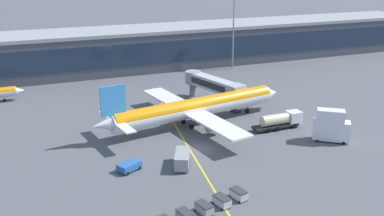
{
  "coord_description": "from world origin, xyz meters",
  "views": [
    {
      "loc": [
        -29.66,
        -68.94,
        33.59
      ],
      "look_at": [
        1.87,
        9.93,
        4.5
      ],
      "focal_mm": 41.38,
      "sensor_mm": 36.0,
      "label": 1
    }
  ],
  "objects_px": {
    "pushback_tug": "(130,166)",
    "baggage_cart_2": "(204,208)",
    "baggage_cart_1": "(185,216)",
    "baggage_cart_3": "(222,201)",
    "main_airliner": "(196,108)",
    "catering_lift": "(331,126)",
    "baggage_cart_4": "(239,194)",
    "fuel_tanker": "(280,120)",
    "lavatory_truck": "(182,158)"
  },
  "relations": [
    {
      "from": "baggage_cart_1",
      "to": "baggage_cart_3",
      "type": "xyz_separation_m",
      "value": [
        6.19,
        1.64,
        0.0
      ]
    },
    {
      "from": "pushback_tug",
      "to": "catering_lift",
      "type": "bearing_deg",
      "value": -3.19
    },
    {
      "from": "lavatory_truck",
      "to": "baggage_cart_1",
      "type": "distance_m",
      "value": 16.61
    },
    {
      "from": "catering_lift",
      "to": "baggage_cart_4",
      "type": "relative_size",
      "value": 2.35
    },
    {
      "from": "fuel_tanker",
      "to": "main_airliner",
      "type": "bearing_deg",
      "value": 150.99
    },
    {
      "from": "main_airliner",
      "to": "lavatory_truck",
      "type": "bearing_deg",
      "value": -118.81
    },
    {
      "from": "fuel_tanker",
      "to": "pushback_tug",
      "type": "bearing_deg",
      "value": -168.15
    },
    {
      "from": "lavatory_truck",
      "to": "baggage_cart_3",
      "type": "bearing_deg",
      "value": -86.95
    },
    {
      "from": "catering_lift",
      "to": "baggage_cart_1",
      "type": "height_order",
      "value": "catering_lift"
    },
    {
      "from": "lavatory_truck",
      "to": "baggage_cart_3",
      "type": "relative_size",
      "value": 2.11
    },
    {
      "from": "main_airliner",
      "to": "baggage_cart_3",
      "type": "relative_size",
      "value": 15.14
    },
    {
      "from": "fuel_tanker",
      "to": "baggage_cart_1",
      "type": "bearing_deg",
      "value": -141.19
    },
    {
      "from": "pushback_tug",
      "to": "lavatory_truck",
      "type": "distance_m",
      "value": 8.87
    },
    {
      "from": "baggage_cart_2",
      "to": "baggage_cart_4",
      "type": "relative_size",
      "value": 1.0
    },
    {
      "from": "baggage_cart_3",
      "to": "baggage_cart_2",
      "type": "bearing_deg",
      "value": -165.12
    },
    {
      "from": "fuel_tanker",
      "to": "baggage_cart_1",
      "type": "relative_size",
      "value": 3.67
    },
    {
      "from": "pushback_tug",
      "to": "baggage_cart_4",
      "type": "distance_m",
      "value": 19.46
    },
    {
      "from": "lavatory_truck",
      "to": "fuel_tanker",
      "type": "bearing_deg",
      "value": 19.29
    },
    {
      "from": "baggage_cart_2",
      "to": "baggage_cart_3",
      "type": "bearing_deg",
      "value": 14.88
    },
    {
      "from": "baggage_cart_2",
      "to": "baggage_cart_3",
      "type": "relative_size",
      "value": 1.0
    },
    {
      "from": "main_airliner",
      "to": "baggage_cart_1",
      "type": "xyz_separation_m",
      "value": [
        -14.93,
        -32.93,
        -2.99
      ]
    },
    {
      "from": "catering_lift",
      "to": "baggage_cart_2",
      "type": "bearing_deg",
      "value": -156.15
    },
    {
      "from": "main_airliner",
      "to": "baggage_cart_3",
      "type": "xyz_separation_m",
      "value": [
        -8.74,
        -31.29,
        -2.99
      ]
    },
    {
      "from": "baggage_cart_2",
      "to": "baggage_cart_3",
      "type": "height_order",
      "value": "same"
    },
    {
      "from": "catering_lift",
      "to": "main_airliner",
      "type": "bearing_deg",
      "value": 139.31
    },
    {
      "from": "catering_lift",
      "to": "baggage_cart_1",
      "type": "xyz_separation_m",
      "value": [
        -35.57,
        -15.18,
        -2.28
      ]
    },
    {
      "from": "catering_lift",
      "to": "baggage_cart_2",
      "type": "height_order",
      "value": "catering_lift"
    },
    {
      "from": "pushback_tug",
      "to": "baggage_cart_2",
      "type": "distance_m",
      "value": 17.7
    },
    {
      "from": "fuel_tanker",
      "to": "baggage_cart_4",
      "type": "relative_size",
      "value": 3.67
    },
    {
      "from": "lavatory_truck",
      "to": "pushback_tug",
      "type": "bearing_deg",
      "value": 169.13
    },
    {
      "from": "main_airliner",
      "to": "pushback_tug",
      "type": "relative_size",
      "value": 10.09
    },
    {
      "from": "baggage_cart_2",
      "to": "baggage_cart_4",
      "type": "distance_m",
      "value": 6.4
    },
    {
      "from": "catering_lift",
      "to": "baggage_cart_4",
      "type": "height_order",
      "value": "catering_lift"
    },
    {
      "from": "pushback_tug",
      "to": "baggage_cart_1",
      "type": "relative_size",
      "value": 1.5
    },
    {
      "from": "catering_lift",
      "to": "baggage_cart_3",
      "type": "distance_m",
      "value": 32.44
    },
    {
      "from": "lavatory_truck",
      "to": "baggage_cart_1",
      "type": "relative_size",
      "value": 2.11
    },
    {
      "from": "baggage_cart_3",
      "to": "lavatory_truck",
      "type": "bearing_deg",
      "value": 93.05
    },
    {
      "from": "fuel_tanker",
      "to": "pushback_tug",
      "type": "distance_m",
      "value": 34.32
    },
    {
      "from": "baggage_cart_4",
      "to": "baggage_cart_2",
      "type": "bearing_deg",
      "value": -165.12
    },
    {
      "from": "main_airliner",
      "to": "baggage_cart_3",
      "type": "height_order",
      "value": "main_airliner"
    },
    {
      "from": "baggage_cart_1",
      "to": "baggage_cart_2",
      "type": "relative_size",
      "value": 1.0
    },
    {
      "from": "main_airliner",
      "to": "baggage_cart_2",
      "type": "relative_size",
      "value": 15.14
    },
    {
      "from": "lavatory_truck",
      "to": "baggage_cart_3",
      "type": "xyz_separation_m",
      "value": [
        0.75,
        -14.04,
        -0.64
      ]
    },
    {
      "from": "fuel_tanker",
      "to": "baggage_cart_2",
      "type": "relative_size",
      "value": 3.67
    },
    {
      "from": "baggage_cart_2",
      "to": "main_airliner",
      "type": "bearing_deg",
      "value": 69.77
    },
    {
      "from": "baggage_cart_1",
      "to": "lavatory_truck",
      "type": "bearing_deg",
      "value": 70.88
    },
    {
      "from": "catering_lift",
      "to": "lavatory_truck",
      "type": "xyz_separation_m",
      "value": [
        -30.14,
        0.5,
        -1.64
      ]
    },
    {
      "from": "baggage_cart_1",
      "to": "main_airliner",
      "type": "bearing_deg",
      "value": 65.62
    },
    {
      "from": "fuel_tanker",
      "to": "pushback_tug",
      "type": "xyz_separation_m",
      "value": [
        -33.58,
        -7.05,
        -0.9
      ]
    },
    {
      "from": "catering_lift",
      "to": "baggage_cart_4",
      "type": "bearing_deg",
      "value": -154.19
    }
  ]
}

